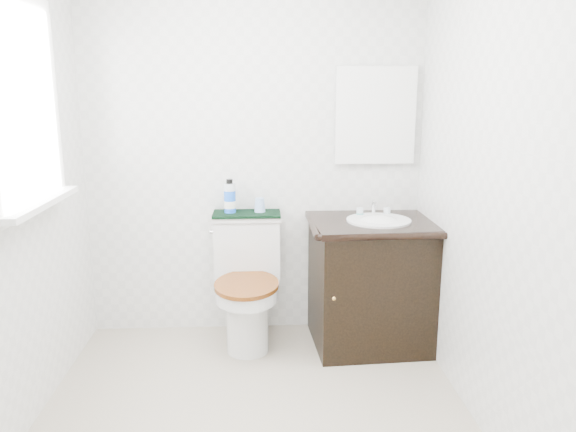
{
  "coord_description": "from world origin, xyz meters",
  "views": [
    {
      "loc": [
        0.04,
        -2.46,
        1.62
      ],
      "look_at": [
        0.2,
        0.75,
        0.89
      ],
      "focal_mm": 35.0,
      "sensor_mm": 36.0,
      "label": 1
    }
  ],
  "objects": [
    {
      "name": "wall_right",
      "position": [
        1.1,
        0.0,
        1.2
      ],
      "size": [
        0.0,
        2.4,
        2.4
      ],
      "primitive_type": "plane",
      "rotation": [
        1.57,
        0.0,
        -1.57
      ],
      "color": "silver",
      "rests_on": "ground"
    },
    {
      "name": "floor",
      "position": [
        0.0,
        0.0,
        0.0
      ],
      "size": [
        2.4,
        2.4,
        0.0
      ],
      "primitive_type": "plane",
      "color": "#AEA28C",
      "rests_on": "ground"
    },
    {
      "name": "towel",
      "position": [
        -0.05,
        1.09,
        0.83
      ],
      "size": [
        0.44,
        0.22,
        0.02
      ],
      "primitive_type": "cube",
      "color": "black",
      "rests_on": "toilet"
    },
    {
      "name": "mouthwash_bottle",
      "position": [
        -0.16,
        1.1,
        0.94
      ],
      "size": [
        0.08,
        0.08,
        0.22
      ],
      "color": "blue",
      "rests_on": "towel"
    },
    {
      "name": "wall_back",
      "position": [
        0.0,
        1.2,
        1.2
      ],
      "size": [
        2.4,
        0.0,
        2.4
      ],
      "primitive_type": "plane",
      "rotation": [
        1.57,
        0.0,
        0.0
      ],
      "color": "silver",
      "rests_on": "ground"
    },
    {
      "name": "window",
      "position": [
        -1.07,
        0.25,
        1.55
      ],
      "size": [
        0.02,
        0.7,
        0.9
      ],
      "primitive_type": "cube",
      "color": "white",
      "rests_on": "wall_left"
    },
    {
      "name": "trash_bin",
      "position": [
        -0.05,
        0.94,
        0.15
      ],
      "size": [
        0.25,
        0.22,
        0.3
      ],
      "color": "silver",
      "rests_on": "floor"
    },
    {
      "name": "toilet",
      "position": [
        -0.05,
        0.97,
        0.36
      ],
      "size": [
        0.45,
        0.64,
        0.82
      ],
      "color": "silver",
      "rests_on": "floor"
    },
    {
      "name": "cup",
      "position": [
        0.04,
        1.11,
        0.88
      ],
      "size": [
        0.07,
        0.07,
        0.09
      ],
      "primitive_type": "cone",
      "color": "#8BAFE3",
      "rests_on": "towel"
    },
    {
      "name": "wall_front",
      "position": [
        0.0,
        -1.2,
        1.2
      ],
      "size": [
        2.4,
        0.0,
        2.4
      ],
      "primitive_type": "plane",
      "rotation": [
        -1.57,
        0.0,
        0.0
      ],
      "color": "silver",
      "rests_on": "ground"
    },
    {
      "name": "mirror",
      "position": [
        0.79,
        1.18,
        1.45
      ],
      "size": [
        0.5,
        0.02,
        0.6
      ],
      "primitive_type": "cube",
      "color": "silver",
      "rests_on": "wall_back"
    },
    {
      "name": "vanity",
      "position": [
        0.74,
        0.9,
        0.43
      ],
      "size": [
        0.8,
        0.69,
        0.92
      ],
      "color": "black",
      "rests_on": "floor"
    },
    {
      "name": "soap_bar",
      "position": [
        0.68,
        1.03,
        0.83
      ],
      "size": [
        0.07,
        0.04,
        0.02
      ],
      "primitive_type": "ellipsoid",
      "color": "#166C69",
      "rests_on": "vanity"
    }
  ]
}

